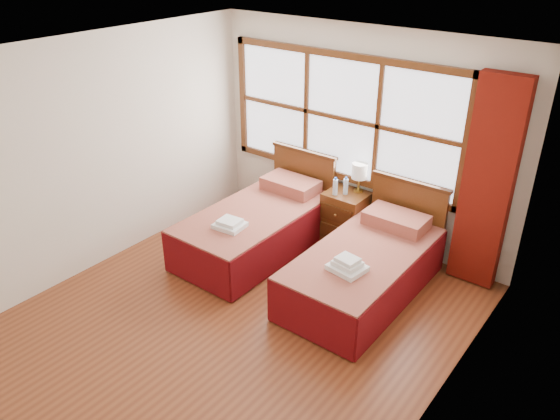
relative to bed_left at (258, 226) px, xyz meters
The scene contains 15 objects.
floor 1.43m from the bed_left, 58.72° to the right, with size 4.50×4.50×0.00m, color brown.
ceiling 2.69m from the bed_left, 58.72° to the right, with size 4.50×4.50×0.00m, color white.
wall_back 1.62m from the bed_left, 55.38° to the left, with size 4.00×4.00×0.00m, color silver.
wall_left 2.01m from the bed_left, 136.76° to the right, with size 4.50×4.50×0.00m, color silver.
wall_right 3.14m from the bed_left, 23.70° to the right, with size 4.50×4.50×0.00m, color silver.
window 1.64m from the bed_left, 64.82° to the left, with size 3.16×0.06×1.56m.
curtain 2.64m from the bed_left, 21.42° to the left, with size 0.50×0.16×2.30m, color maroon.
bed_left is the anchor object (origin of this frame).
bed_right 1.49m from the bed_left, ahead, with size 1.02×2.04×0.99m.
nightstand 1.09m from the bed_left, 47.02° to the left, with size 0.49×0.48×0.66m.
towels_left 0.61m from the bed_left, 85.59° to the right, with size 0.35×0.31×0.09m.
towels_right 1.62m from the bed_left, 16.97° to the right, with size 0.37×0.34×0.14m.
lamp 1.39m from the bed_left, 48.54° to the left, with size 0.19×0.19×0.37m.
bottle_near 1.04m from the bed_left, 46.63° to the left, with size 0.06×0.06×0.22m.
bottle_far 1.16m from the bed_left, 46.40° to the left, with size 0.06×0.06×0.22m.
Camera 1 is at (3.02, -3.23, 3.51)m, focal length 35.00 mm.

